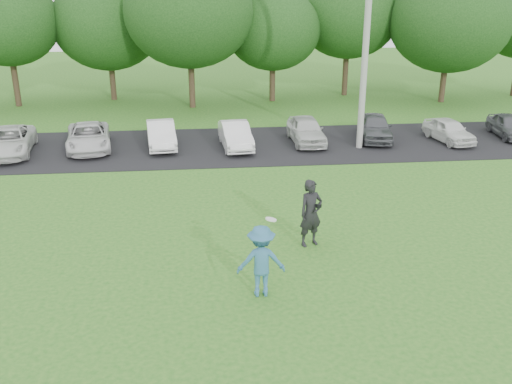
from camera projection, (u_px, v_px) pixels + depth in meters
ground at (270, 289)px, 14.38m from camera, size 100.00×100.00×0.00m
parking_lot at (235, 146)px, 26.47m from camera, size 32.00×6.50×0.03m
utility_pole at (367, 32)px, 24.34m from camera, size 0.28×0.28×10.28m
frisbee_player at (261, 261)px, 13.83m from camera, size 1.20×0.70×2.08m
camera_bystander at (311, 213)px, 16.41m from camera, size 0.86×0.72×2.00m
parked_cars at (200, 134)px, 26.12m from camera, size 28.47×4.76×1.22m
tree_row at (249, 20)px, 33.95m from camera, size 42.39×9.85×8.64m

